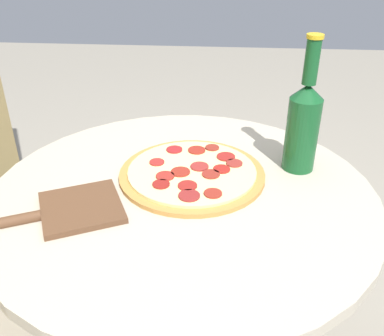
# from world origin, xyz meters

# --- Properties ---
(table) EXTENTS (0.81, 0.81, 0.68)m
(table) POSITION_xyz_m (0.00, 0.00, 0.50)
(table) COLOR #B2A893
(table) RESTS_ON ground_plane
(pizza) EXTENTS (0.32, 0.32, 0.02)m
(pizza) POSITION_xyz_m (0.06, -0.02, 0.69)
(pizza) COLOR #B77F3D
(pizza) RESTS_ON table
(beer_bottle) EXTENTS (0.07, 0.07, 0.30)m
(beer_bottle) POSITION_xyz_m (0.12, -0.25, 0.79)
(beer_bottle) COLOR #144C23
(beer_bottle) RESTS_ON table
(pizza_paddle) EXTENTS (0.20, 0.29, 0.02)m
(pizza_paddle) POSITION_xyz_m (-0.10, 0.21, 0.69)
(pizza_paddle) COLOR brown
(pizza_paddle) RESTS_ON table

